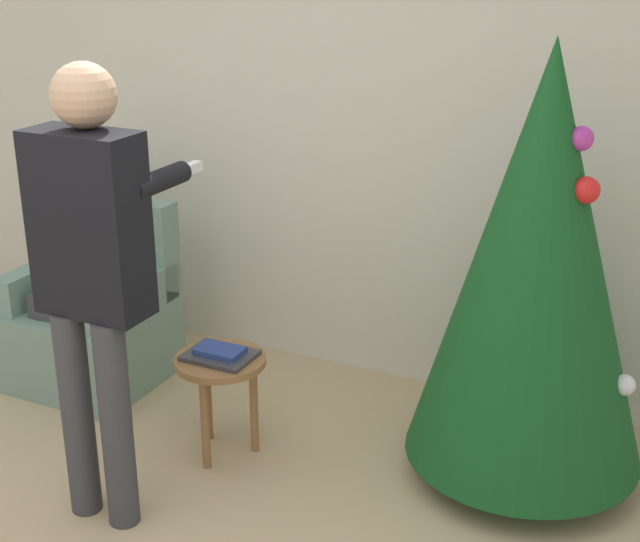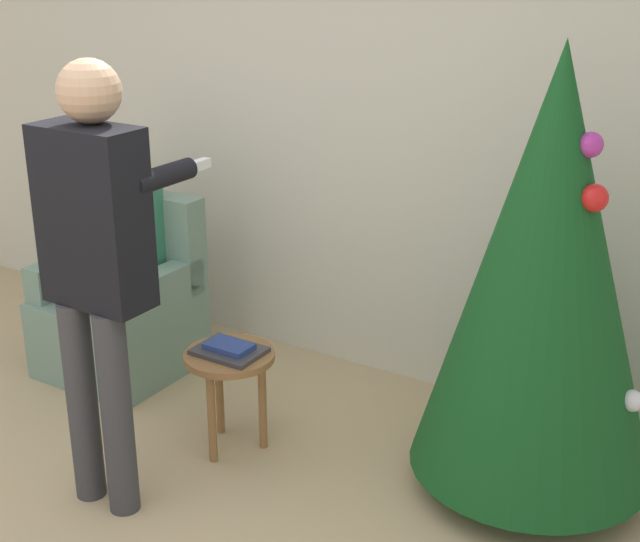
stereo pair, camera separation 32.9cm
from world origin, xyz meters
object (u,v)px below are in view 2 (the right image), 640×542
christmas_tree (546,269)px  person_seated (116,247)px  person_standing (96,252)px  armchair (124,310)px  side_stool (230,369)px

christmas_tree → person_seated: 2.18m
christmas_tree → person_seated: christmas_tree is taller
person_standing → armchair: bearing=131.3°
christmas_tree → side_stool: size_ratio=3.93×
armchair → person_standing: size_ratio=0.52×
person_seated → side_stool: bearing=-18.8°
armchair → person_standing: bearing=-48.7°
christmas_tree → armchair: size_ratio=2.00×
christmas_tree → person_standing: (-1.38, -0.94, 0.09)m
person_standing → side_stool: size_ratio=3.79×
armchair → person_seated: (0.00, -0.02, 0.35)m
armchair → person_seated: size_ratio=0.73×
armchair → christmas_tree: bearing=1.5°
christmas_tree → person_standing: 1.68m
christmas_tree → person_standing: size_ratio=1.04×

